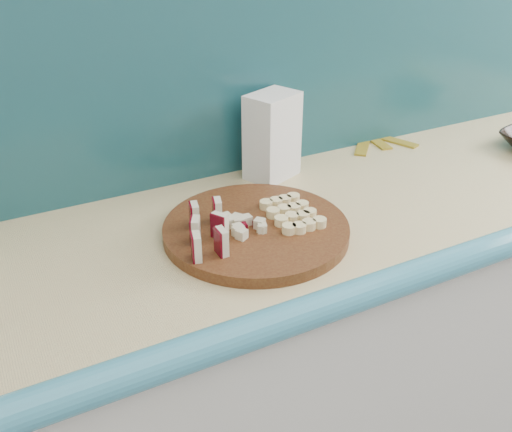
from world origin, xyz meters
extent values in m
cube|color=silver|center=(0.00, 1.80, 1.30)|extent=(3.60, 0.04, 2.60)
cube|color=silver|center=(0.10, 1.50, 0.44)|extent=(2.20, 0.60, 0.88)
cube|color=#DDBF81|center=(0.10, 1.50, 0.90)|extent=(2.20, 0.60, 0.03)
cube|color=teal|center=(0.10, 1.20, 0.90)|extent=(2.20, 0.06, 0.03)
cube|color=teal|center=(0.10, 1.79, 1.16)|extent=(2.20, 0.02, 0.50)
cylinder|color=#3F1B0D|center=(-0.24, 1.47, 0.92)|extent=(0.42, 0.42, 0.02)
cube|color=beige|center=(-0.39, 1.41, 0.96)|extent=(0.02, 0.03, 0.05)
cube|color=#4E0510|center=(-0.40, 1.41, 0.96)|extent=(0.01, 0.03, 0.05)
cube|color=beige|center=(-0.37, 1.46, 0.96)|extent=(0.02, 0.03, 0.05)
cube|color=#4E0510|center=(-0.38, 1.46, 0.96)|extent=(0.01, 0.03, 0.05)
cube|color=beige|center=(-0.35, 1.52, 0.96)|extent=(0.02, 0.03, 0.05)
cube|color=#4E0510|center=(-0.36, 1.52, 0.96)|extent=(0.01, 0.03, 0.05)
cube|color=beige|center=(-0.35, 1.40, 0.96)|extent=(0.02, 0.03, 0.05)
cube|color=#4E0510|center=(-0.35, 1.40, 0.96)|extent=(0.01, 0.03, 0.05)
cube|color=beige|center=(-0.32, 1.46, 0.96)|extent=(0.02, 0.03, 0.05)
cube|color=#4E0510|center=(-0.33, 1.46, 0.96)|extent=(0.01, 0.03, 0.05)
cube|color=beige|center=(-0.30, 1.51, 0.96)|extent=(0.02, 0.03, 0.05)
cube|color=#4E0510|center=(-0.31, 1.51, 0.96)|extent=(0.01, 0.03, 0.05)
cube|color=beige|center=(-0.25, 1.47, 0.94)|extent=(0.02, 0.02, 0.02)
cube|color=beige|center=(-0.25, 1.48, 0.94)|extent=(0.02, 0.02, 0.02)
cube|color=#4E0510|center=(-0.24, 1.49, 0.94)|extent=(0.02, 0.02, 0.02)
cube|color=beige|center=(-0.26, 1.48, 0.94)|extent=(0.02, 0.02, 0.02)
cube|color=beige|center=(-0.26, 1.49, 0.94)|extent=(0.02, 0.02, 0.02)
cube|color=beige|center=(-0.27, 1.50, 0.94)|extent=(0.02, 0.02, 0.02)
cube|color=beige|center=(-0.27, 1.48, 0.94)|extent=(0.02, 0.02, 0.02)
cube|color=beige|center=(-0.28, 1.48, 0.94)|extent=(0.02, 0.02, 0.02)
cube|color=#4E0510|center=(-0.29, 1.47, 0.94)|extent=(0.02, 0.02, 0.02)
cube|color=beige|center=(-0.27, 1.47, 0.94)|extent=(0.02, 0.02, 0.02)
cube|color=beige|center=(-0.28, 1.46, 0.94)|extent=(0.02, 0.02, 0.02)
cube|color=beige|center=(-0.26, 1.46, 0.94)|extent=(0.02, 0.02, 0.02)
cube|color=beige|center=(-0.26, 1.46, 0.94)|extent=(0.02, 0.02, 0.02)
cube|color=beige|center=(-0.25, 1.45, 0.94)|extent=(0.02, 0.02, 0.02)
cube|color=#4E0510|center=(-0.25, 1.46, 0.94)|extent=(0.02, 0.02, 0.02)
cube|color=beige|center=(-0.25, 1.46, 0.94)|extent=(0.02, 0.02, 0.02)
cylinder|color=#F3DC94|center=(-0.19, 1.41, 0.94)|extent=(0.03, 0.03, 0.02)
cylinder|color=#F3DC94|center=(-0.17, 1.41, 0.94)|extent=(0.03, 0.03, 0.02)
cylinder|color=#F3DC94|center=(-0.15, 1.40, 0.94)|extent=(0.03, 0.03, 0.02)
cylinder|color=#F3DC94|center=(-0.12, 1.40, 0.94)|extent=(0.03, 0.03, 0.02)
cylinder|color=#F3DC94|center=(-0.19, 1.45, 0.94)|extent=(0.03, 0.03, 0.02)
cylinder|color=#F3DC94|center=(-0.17, 1.44, 0.94)|extent=(0.03, 0.03, 0.02)
cylinder|color=#F3DC94|center=(-0.14, 1.44, 0.94)|extent=(0.03, 0.03, 0.02)
cylinder|color=#F3DC94|center=(-0.12, 1.44, 0.94)|extent=(0.03, 0.03, 0.02)
cylinder|color=#F3DC94|center=(-0.19, 1.48, 0.94)|extent=(0.03, 0.03, 0.02)
cylinder|color=#F3DC94|center=(-0.16, 1.48, 0.94)|extent=(0.03, 0.03, 0.02)
cylinder|color=#F3DC94|center=(-0.14, 1.48, 0.94)|extent=(0.03, 0.03, 0.02)
cylinder|color=#F3DC94|center=(-0.12, 1.48, 0.94)|extent=(0.03, 0.03, 0.02)
cylinder|color=#F3DC94|center=(-0.18, 1.52, 0.94)|extent=(0.03, 0.03, 0.02)
cylinder|color=#F3DC94|center=(-0.16, 1.52, 0.94)|extent=(0.03, 0.03, 0.02)
cylinder|color=#F3DC94|center=(-0.14, 1.52, 0.94)|extent=(0.03, 0.03, 0.02)
cylinder|color=#F3DC94|center=(-0.11, 1.52, 0.94)|extent=(0.03, 0.03, 0.02)
cube|color=white|center=(-0.07, 1.71, 1.02)|extent=(0.15, 0.13, 0.21)
cube|color=gold|center=(0.26, 1.76, 0.91)|extent=(0.13, 0.13, 0.01)
cube|color=gold|center=(0.31, 1.78, 0.91)|extent=(0.05, 0.15, 0.01)
cube|color=gold|center=(0.36, 1.75, 0.91)|extent=(0.08, 0.15, 0.01)
camera|label=1|loc=(-0.71, 0.56, 1.52)|focal=40.00mm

